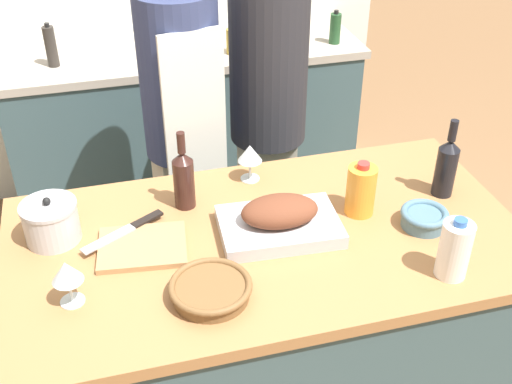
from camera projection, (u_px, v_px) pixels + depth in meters
kitchen_island at (265, 343)px, 2.21m from camera, size 1.58×0.84×0.94m
back_counter at (186, 129)px, 3.50m from camera, size 1.83×0.60×0.94m
roasting_pan at (279, 220)px, 1.94m from camera, size 0.38×0.26×0.12m
wicker_basket at (211, 289)px, 1.72m from camera, size 0.23×0.23×0.05m
cutting_board at (142, 247)px, 1.90m from camera, size 0.28×0.23×0.02m
stock_pot at (51, 222)px, 1.91m from camera, size 0.17×0.17×0.15m
mixing_bowl at (424, 218)px, 1.98m from camera, size 0.15×0.15×0.06m
juice_jug at (361, 190)px, 2.01m from camera, size 0.09×0.09×0.18m
milk_jug at (455, 249)px, 1.76m from camera, size 0.09×0.09×0.19m
wine_bottle_green at (446, 166)px, 2.09m from camera, size 0.07×0.07×0.27m
wine_bottle_dark at (184, 178)px, 2.03m from camera, size 0.07×0.07×0.27m
wine_glass_left at (67, 273)px, 1.66m from camera, size 0.08×0.08×0.14m
wine_glass_right at (250, 154)px, 2.16m from camera, size 0.08×0.08×0.13m
knife_chef at (126, 230)px, 1.94m from camera, size 0.26×0.17×0.01m
condiment_bottle_tall at (335, 28)px, 3.25m from camera, size 0.06×0.06×0.17m
condiment_bottle_short at (51, 46)px, 2.99m from camera, size 0.05×0.05×0.21m
condiment_bottle_extra at (232, 41)px, 3.14m from camera, size 0.06×0.06×0.14m
person_cook_aproned at (184, 124)px, 2.60m from camera, size 0.32×0.34×1.65m
person_cook_guest at (268, 112)px, 2.74m from camera, size 0.32×0.32×1.61m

